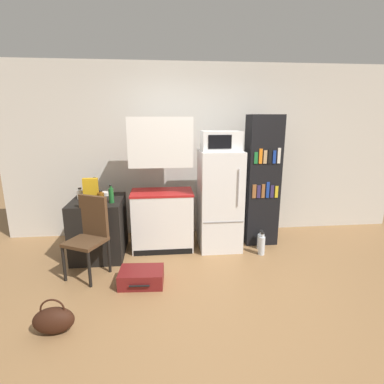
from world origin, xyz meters
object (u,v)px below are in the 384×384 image
(bottle_wine_dark, at_px, (95,188))
(water_bottle_middle, at_px, (262,245))
(kitchen_hutch, at_px, (162,190))
(bottle_milk_white, at_px, (80,194))
(cereal_box, at_px, (91,189))
(chair, at_px, (90,230))
(water_bottle_front, at_px, (261,241))
(bookshelf, at_px, (262,181))
(handbag, at_px, (54,320))
(side_table, at_px, (99,227))
(refrigerator, at_px, (220,200))
(bowl, at_px, (107,193))
(suitcase_large_flat, at_px, (141,277))
(bottle_amber_beer, at_px, (101,197))
(microwave, at_px, (221,141))
(bottle_green_tall, at_px, (111,195))

(bottle_wine_dark, xyz_separation_m, water_bottle_middle, (2.30, -0.44, -0.77))
(water_bottle_middle, bearing_deg, kitchen_hutch, 164.38)
(bottle_milk_white, height_order, cereal_box, cereal_box)
(chair, distance_m, water_bottle_front, 2.38)
(bookshelf, height_order, bottle_wine_dark, bookshelf)
(bottle_milk_white, height_order, handbag, bottle_milk_white)
(side_table, distance_m, refrigerator, 1.73)
(bowl, distance_m, suitcase_large_flat, 1.41)
(kitchen_hutch, distance_m, handbag, 2.12)
(bowl, height_order, suitcase_large_flat, bowl)
(bottle_amber_beer, relative_size, cereal_box, 0.51)
(chair, bearing_deg, bowl, 110.54)
(bottle_amber_beer, relative_size, water_bottle_middle, 0.45)
(side_table, xyz_separation_m, bottle_wine_dark, (-0.05, 0.19, 0.51))
(side_table, bearing_deg, chair, -89.31)
(bottle_amber_beer, height_order, bowl, bottle_amber_beer)
(side_table, height_order, bowl, bowl)
(cereal_box, bearing_deg, bookshelf, 6.03)
(suitcase_large_flat, distance_m, handbag, 1.03)
(bowl, bearing_deg, handbag, -96.28)
(kitchen_hutch, relative_size, bookshelf, 0.98)
(bookshelf, height_order, cereal_box, bookshelf)
(bottle_amber_beer, distance_m, bottle_wine_dark, 0.33)
(microwave, bearing_deg, bottle_milk_white, -178.89)
(microwave, bearing_deg, refrigerator, 70.69)
(bowl, xyz_separation_m, chair, (-0.08, -0.76, -0.26))
(bookshelf, relative_size, water_bottle_middle, 5.71)
(water_bottle_front, bearing_deg, side_table, 178.63)
(side_table, distance_m, bottle_milk_white, 0.52)
(microwave, distance_m, water_bottle_middle, 1.56)
(side_table, bearing_deg, bookshelf, 5.31)
(microwave, height_order, water_bottle_front, microwave)
(bottle_green_tall, distance_m, water_bottle_middle, 2.16)
(bottle_milk_white, relative_size, bottle_green_tall, 0.64)
(bottle_amber_beer, relative_size, bottle_wine_dark, 0.57)
(side_table, height_order, chair, chair)
(bowl, bearing_deg, chair, -96.29)
(water_bottle_middle, bearing_deg, bottle_wine_dark, 169.14)
(refrigerator, distance_m, bookshelf, 0.71)
(bowl, height_order, chair, chair)
(refrigerator, xyz_separation_m, suitcase_large_flat, (-1.08, -0.95, -0.62))
(handbag, bearing_deg, cereal_box, 88.20)
(bookshelf, bearing_deg, water_bottle_front, -102.14)
(refrigerator, xyz_separation_m, chair, (-1.69, -0.62, -0.15))
(kitchen_hutch, xyz_separation_m, bottle_wine_dark, (-0.93, 0.06, 0.04))
(bottle_wine_dark, distance_m, water_bottle_middle, 2.46)
(bottle_green_tall, height_order, cereal_box, cereal_box)
(water_bottle_middle, bearing_deg, bottle_green_tall, 178.12)
(handbag, distance_m, water_bottle_front, 2.85)
(kitchen_hutch, height_order, handbag, kitchen_hutch)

